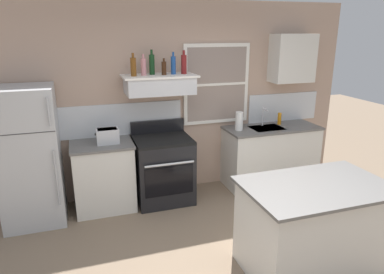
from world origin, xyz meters
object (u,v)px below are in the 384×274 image
kitchen_island (313,227)px  bottle_dark_green_wine (152,64)px  bottle_brown_stout (164,68)px  paper_towel_roll (239,121)px  refrigerator (30,157)px  bottle_rose_pink (144,66)px  stove_range (163,169)px  bottle_blue_liqueur (173,65)px  bottle_red_label_wine (184,64)px  dish_soap_bottle (279,119)px  toaster (107,136)px  bottle_amber_wine (133,67)px

kitchen_island → bottle_dark_green_wine: bearing=118.4°
bottle_brown_stout → paper_towel_roll: bearing=-1.5°
refrigerator → paper_towel_roll: (2.80, 0.06, 0.20)m
bottle_rose_pink → paper_towel_roll: bottle_rose_pink is taller
stove_range → bottle_blue_liqueur: (0.20, 0.10, 1.40)m
bottle_red_label_wine → dish_soap_bottle: 1.77m
toaster → kitchen_island: bearing=-47.6°
refrigerator → bottle_amber_wine: bottle_amber_wine is taller
stove_range → dish_soap_bottle: 1.96m
stove_range → dish_soap_bottle: size_ratio=6.06×
refrigerator → stove_range: (1.65, 0.02, -0.38)m
bottle_red_label_wine → dish_soap_bottle: bottle_red_label_wine is taller
bottle_blue_liqueur → kitchen_island: (0.84, -2.01, -1.41)m
dish_soap_bottle → kitchen_island: (-0.84, -2.05, -0.54)m
bottle_dark_green_wine → bottle_red_label_wine: 0.42m
bottle_red_label_wine → dish_soap_bottle: bearing=1.3°
bottle_rose_pink → bottle_blue_liqueur: size_ratio=0.93×
paper_towel_roll → kitchen_island: 2.04m
refrigerator → bottle_blue_liqueur: bearing=3.9°
bottle_dark_green_wine → kitchen_island: (1.11, -2.06, -1.42)m
bottle_blue_liqueur → refrigerator: bearing=-176.1°
refrigerator → bottle_red_label_wine: bottle_red_label_wine is taller
toaster → bottle_red_label_wine: 1.37m
toaster → stove_range: bearing=-1.2°
bottle_rose_pink → bottle_brown_stout: 0.26m
bottle_amber_wine → dish_soap_bottle: size_ratio=1.60×
bottle_dark_green_wine → stove_range: bearing=-63.5°
refrigerator → bottle_brown_stout: bottle_brown_stout is taller
bottle_amber_wine → bottle_rose_pink: bottle_amber_wine is taller
bottle_blue_liqueur → paper_towel_roll: bearing=-4.0°
kitchen_island → dish_soap_bottle: bearing=67.6°
refrigerator → stove_range: size_ratio=1.55×
kitchen_island → toaster: bearing=132.4°
refrigerator → bottle_red_label_wine: (1.99, 0.12, 1.03)m
bottle_blue_liqueur → bottle_rose_pink: bearing=178.5°
bottle_dark_green_wine → bottle_blue_liqueur: (0.27, -0.05, -0.01)m
bottle_dark_green_wine → bottle_brown_stout: 0.17m
bottle_amber_wine → bottle_rose_pink: (0.14, 0.06, -0.01)m
dish_soap_bottle → toaster: bearing=-177.3°
dish_soap_bottle → kitchen_island: bearing=-112.4°
bottle_dark_green_wine → kitchen_island: bearing=-61.6°
refrigerator → bottle_rose_pink: bottle_rose_pink is taller
bottle_amber_wine → bottle_dark_green_wine: bottle_dark_green_wine is taller
dish_soap_bottle → bottle_amber_wine: bearing=-177.8°
bottle_rose_pink → bottle_red_label_wine: bottle_red_label_wine is taller
bottle_dark_green_wine → paper_towel_roll: (1.23, -0.12, -0.83)m
refrigerator → toaster: refrigerator is taller
refrigerator → toaster: size_ratio=5.69×
bottle_red_label_wine → kitchen_island: size_ratio=0.22×
stove_range → bottle_blue_liqueur: 1.42m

